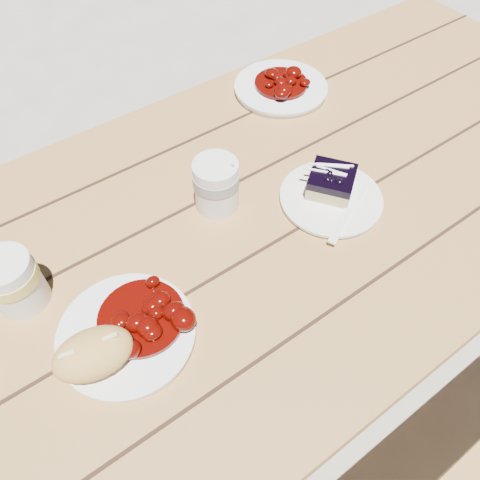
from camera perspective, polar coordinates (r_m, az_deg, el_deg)
ground at (r=1.51m, az=-1.36°, el=-16.87°), size 60.00×60.00×0.00m
picnic_table at (r=0.98m, az=-2.01°, el=-4.61°), size 2.00×1.55×0.75m
main_plate at (r=0.75m, az=-13.61°, el=-11.11°), size 0.20×0.20×0.02m
goulash_stew at (r=0.73m, az=-12.13°, el=-8.64°), size 0.13×0.13×0.04m
bread_roll at (r=0.70m, az=-17.48°, el=-13.08°), size 0.13×0.10×0.06m
dessert_plate at (r=0.91m, az=11.00°, el=4.97°), size 0.19×0.19×0.01m
blueberry_cake at (r=0.90m, az=11.10°, el=7.01°), size 0.11×0.11×0.05m
fork_dessert at (r=0.87m, az=12.53°, el=2.54°), size 0.15×0.09×0.00m
coffee_cup at (r=0.85m, az=-2.91°, el=6.68°), size 0.08×0.08×0.10m
second_plate at (r=1.16m, az=4.98°, el=17.93°), size 0.21×0.21×0.02m
second_stew at (r=1.14m, az=5.09°, el=19.13°), size 0.12×0.12×0.04m
second_cup at (r=0.80m, az=-25.85°, el=-4.66°), size 0.08×0.08×0.10m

